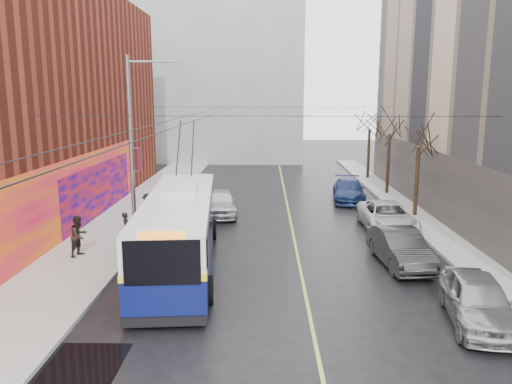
% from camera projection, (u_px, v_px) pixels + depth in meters
% --- Properties ---
extents(ground, '(140.00, 140.00, 0.00)m').
position_uv_depth(ground, '(264.00, 348.00, 14.39)').
color(ground, black).
rests_on(ground, ground).
extents(sidewalk_left, '(4.00, 60.00, 0.15)m').
position_uv_depth(sidewalk_left, '(113.00, 233.00, 26.30)').
color(sidewalk_left, gray).
rests_on(sidewalk_left, ground).
extents(sidewalk_right, '(2.00, 60.00, 0.15)m').
position_uv_depth(sidewalk_right, '(437.00, 234.00, 26.00)').
color(sidewalk_right, gray).
rests_on(sidewalk_right, ground).
extents(lane_line, '(0.12, 50.00, 0.01)m').
position_uv_depth(lane_line, '(291.00, 225.00, 28.11)').
color(lane_line, '#BFB74C').
rests_on(lane_line, ground).
extents(building_far, '(20.50, 12.10, 18.00)m').
position_uv_depth(building_far, '(213.00, 79.00, 56.96)').
color(building_far, gray).
rests_on(building_far, ground).
extents(streetlight_pole, '(2.65, 0.60, 9.00)m').
position_uv_depth(streetlight_pole, '(134.00, 146.00, 23.40)').
color(streetlight_pole, slate).
rests_on(streetlight_pole, ground).
extents(catenary_wires, '(18.00, 60.00, 0.22)m').
position_uv_depth(catenary_wires, '(220.00, 113.00, 27.75)').
color(catenary_wires, black).
extents(tree_near, '(3.20, 3.20, 6.40)m').
position_uv_depth(tree_near, '(420.00, 134.00, 29.00)').
color(tree_near, black).
rests_on(tree_near, ground).
extents(tree_mid, '(3.20, 3.20, 6.68)m').
position_uv_depth(tree_mid, '(390.00, 123.00, 35.82)').
color(tree_mid, black).
rests_on(tree_mid, ground).
extents(tree_far, '(3.20, 3.20, 6.57)m').
position_uv_depth(tree_far, '(370.00, 120.00, 42.71)').
color(tree_far, black).
rests_on(tree_far, ground).
extents(puddle, '(2.57, 3.36, 0.01)m').
position_uv_depth(puddle, '(67.00, 374.00, 13.03)').
color(puddle, black).
rests_on(puddle, ground).
extents(pigeons_flying, '(2.04, 2.02, 0.88)m').
position_uv_depth(pigeons_flying, '(225.00, 105.00, 24.20)').
color(pigeons_flying, slate).
extents(trolleybus, '(3.69, 12.60, 5.90)m').
position_uv_depth(trolleybus, '(180.00, 229.00, 21.06)').
color(trolleybus, '#0A104D').
rests_on(trolleybus, ground).
extents(parked_car_a, '(2.53, 4.82, 1.57)m').
position_uv_depth(parked_car_a, '(478.00, 300.00, 15.84)').
color(parked_car_a, '#999A9E').
rests_on(parked_car_a, ground).
extents(parked_car_b, '(2.02, 4.82, 1.55)m').
position_uv_depth(parked_car_b, '(400.00, 248.00, 21.33)').
color(parked_car_b, '#2B2B2E').
rests_on(parked_car_b, ground).
extents(parked_car_c, '(2.55, 5.49, 1.52)m').
position_uv_depth(parked_car_c, '(387.00, 217.00, 26.87)').
color(parked_car_c, silver).
rests_on(parked_car_c, ground).
extents(parked_car_d, '(2.61, 5.33, 1.49)m').
position_uv_depth(parked_car_d, '(349.00, 190.00, 34.47)').
color(parked_car_d, navy).
rests_on(parked_car_d, ground).
extents(following_car, '(2.36, 4.79, 1.57)m').
position_uv_depth(following_car, '(221.00, 203.00, 30.31)').
color(following_car, '#BDBCC2').
rests_on(following_car, ground).
extents(pedestrian_a, '(0.38, 0.58, 1.58)m').
position_uv_depth(pedestrian_a, '(126.00, 228.00, 23.81)').
color(pedestrian_a, black).
rests_on(pedestrian_a, sidewalk_left).
extents(pedestrian_b, '(0.99, 1.10, 1.84)m').
position_uv_depth(pedestrian_b, '(79.00, 236.00, 22.09)').
color(pedestrian_b, black).
rests_on(pedestrian_b, sidewalk_left).
extents(pedestrian_c, '(1.25, 1.23, 1.72)m').
position_uv_depth(pedestrian_c, '(148.00, 209.00, 27.67)').
color(pedestrian_c, black).
rests_on(pedestrian_c, sidewalk_left).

